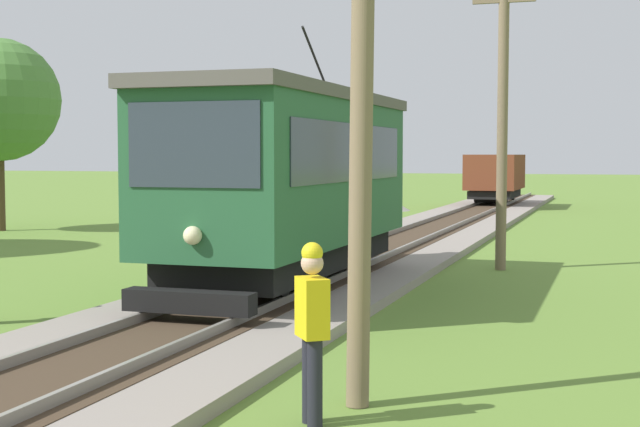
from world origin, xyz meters
The scene contains 6 objects.
red_tram centered at (0.00, 19.25, 2.19)m, with size 2.60×8.54×4.79m.
freight_car centered at (0.00, 48.89, 1.56)m, with size 2.40×5.20×2.31m.
utility_pole_near_tram centered at (3.33, 12.41, 3.49)m, with size 1.40×0.52×6.79m.
utility_pole_mid centered at (3.33, 24.22, 3.55)m, with size 1.40×0.32×6.91m.
gravel_pile centered at (-4.96, 44.91, 0.43)m, with size 3.07×3.07×0.86m, color #9E998E.
track_worker centered at (3.10, 11.50, 0.98)m, with size 0.42×0.45×1.78m.
Camera 1 is at (5.90, 3.25, 2.62)m, focal length 51.25 mm.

